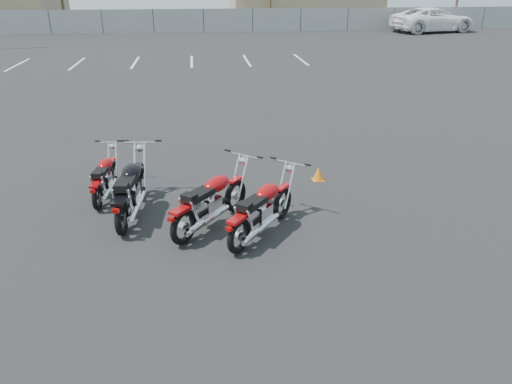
{
  "coord_description": "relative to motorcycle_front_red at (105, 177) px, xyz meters",
  "views": [
    {
      "loc": [
        -0.79,
        -7.7,
        4.3
      ],
      "look_at": [
        0.2,
        0.6,
        0.65
      ],
      "focal_mm": 35.0,
      "sensor_mm": 36.0,
      "label": 1
    }
  ],
  "objects": [
    {
      "name": "motorcycle_third_red",
      "position": [
        2.15,
        -1.65,
        0.08
      ],
      "size": [
        1.79,
        2.04,
        1.12
      ],
      "color": "black",
      "rests_on": "ground"
    },
    {
      "name": "tan_building_east",
      "position": [
        12.78,
        41.76,
        1.43
      ],
      "size": [
        14.4,
        9.4,
        3.7
      ],
      "color": "tan",
      "rests_on": "ground"
    },
    {
      "name": "motorcycle_second_black",
      "position": [
        0.65,
        -0.97,
        0.1
      ],
      "size": [
        0.92,
        2.38,
        1.16
      ],
      "color": "black",
      "rests_on": "ground"
    },
    {
      "name": "parking_line_stripes",
      "position": [
        0.28,
        17.76,
        -0.43
      ],
      "size": [
        15.12,
        4.0,
        0.01
      ],
      "color": "silver",
      "rests_on": "ground"
    },
    {
      "name": "ground",
      "position": [
        2.78,
        -2.24,
        -0.43
      ],
      "size": [
        120.0,
        120.0,
        0.0
      ],
      "primitive_type": "plane",
      "color": "black",
      "rests_on": "ground"
    },
    {
      "name": "chainlink_fence",
      "position": [
        2.78,
        32.76,
        0.47
      ],
      "size": [
        80.06,
        0.06,
        1.8
      ],
      "color": "slate",
      "rests_on": "ground"
    },
    {
      "name": "white_van",
      "position": [
        21.24,
        30.6,
        1.07
      ],
      "size": [
        4.73,
        8.36,
        2.99
      ],
      "primitive_type": "imported",
      "rotation": [
        0.0,
        0.0,
        1.78
      ],
      "color": "white",
      "rests_on": "ground"
    },
    {
      "name": "motorcycle_rear_red",
      "position": [
        3.04,
        -2.07,
        0.07
      ],
      "size": [
        1.7,
        2.0,
        1.09
      ],
      "color": "black",
      "rests_on": "ground"
    },
    {
      "name": "motorcycle_front_red",
      "position": [
        0.0,
        0.0,
        0.0
      ],
      "size": [
        0.74,
        1.93,
        0.94
      ],
      "color": "black",
      "rests_on": "ground"
    },
    {
      "name": "training_cone_near",
      "position": [
        4.64,
        0.36,
        -0.28
      ],
      "size": [
        0.26,
        0.26,
        0.31
      ],
      "color": "orange",
      "rests_on": "ground"
    }
  ]
}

